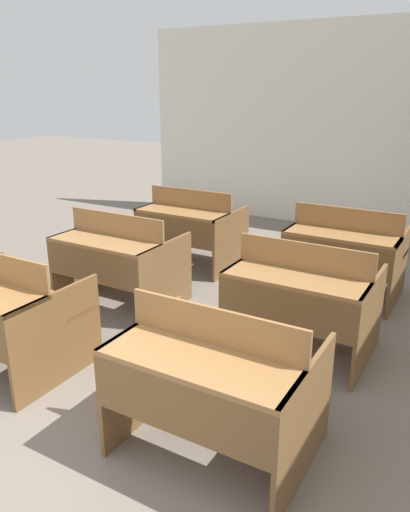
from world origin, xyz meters
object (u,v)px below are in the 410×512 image
(bench_front_left, at_px, (1,309))
(bench_front_right, at_px, (215,380))
(bench_third_right, at_px, (345,251))
(bench_second_right, at_px, (302,297))
(bench_third_left, at_px, (191,227))
(bench_second_left, at_px, (119,258))

(bench_front_left, bearing_deg, bench_front_right, -0.92)
(bench_third_right, bearing_deg, bench_second_right, -89.05)
(bench_third_left, relative_size, bench_third_right, 1.00)
(bench_second_right, height_order, bench_third_right, same)
(bench_front_right, bearing_deg, bench_third_left, 124.08)
(bench_front_right, height_order, bench_third_left, same)
(bench_second_right, relative_size, bench_third_right, 1.00)
(bench_front_right, height_order, bench_second_left, same)
(bench_third_left, bearing_deg, bench_third_right, -0.58)
(bench_third_left, xyz_separation_m, bench_third_right, (1.79, -0.02, 0.00))
(bench_front_left, relative_size, bench_third_left, 1.00)
(bench_second_left, relative_size, bench_third_right, 1.00)
(bench_front_right, xyz_separation_m, bench_third_left, (-1.79, 2.65, 0.00))
(bench_front_right, xyz_separation_m, bench_second_left, (-1.79, 1.35, 0.00))
(bench_front_right, distance_m, bench_third_right, 2.63)
(bench_second_left, bearing_deg, bench_third_left, 90.20)
(bench_front_right, relative_size, bench_second_left, 1.00)
(bench_second_right, relative_size, bench_third_left, 1.00)
(bench_front_right, relative_size, bench_second_right, 1.00)
(bench_third_left, bearing_deg, bench_front_left, -90.00)
(bench_second_left, bearing_deg, bench_front_right, -36.98)
(bench_front_left, bearing_deg, bench_second_right, 35.97)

